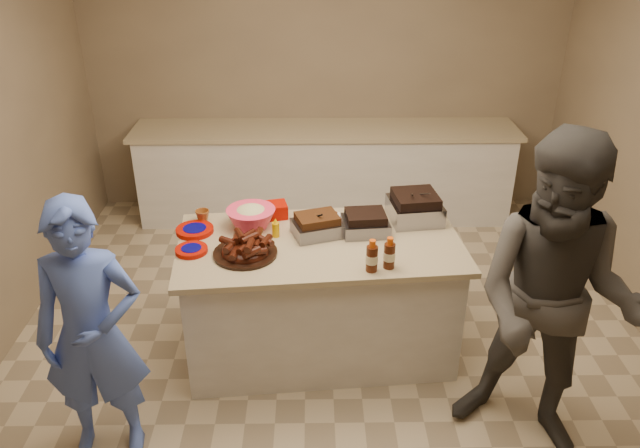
{
  "coord_description": "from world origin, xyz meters",
  "views": [
    {
      "loc": [
        -0.13,
        -3.36,
        2.8
      ],
      "look_at": [
        -0.08,
        0.16,
        0.96
      ],
      "focal_mm": 35.0,
      "sensor_mm": 36.0,
      "label": 1
    }
  ],
  "objects_px": {
    "rib_platter": "(245,255)",
    "bbq_bottle_a": "(371,270)",
    "roasting_pan": "(414,219)",
    "coleslaw_bowl": "(252,227)",
    "island": "(320,348)",
    "guest_gray": "(527,436)",
    "guest_blue": "(115,442)",
    "bbq_bottle_b": "(389,267)",
    "plastic_cup": "(203,222)",
    "mustard_bottle": "(276,236)"
  },
  "relations": [
    {
      "from": "bbq_bottle_a",
      "to": "bbq_bottle_b",
      "type": "xyz_separation_m",
      "value": [
        0.11,
        0.03,
        0.0
      ]
    },
    {
      "from": "coleslaw_bowl",
      "to": "guest_gray",
      "type": "height_order",
      "value": "coleslaw_bowl"
    },
    {
      "from": "bbq_bottle_b",
      "to": "plastic_cup",
      "type": "xyz_separation_m",
      "value": [
        -1.19,
        0.6,
        0.0
      ]
    },
    {
      "from": "roasting_pan",
      "to": "bbq_bottle_a",
      "type": "bearing_deg",
      "value": -125.5
    },
    {
      "from": "mustard_bottle",
      "to": "rib_platter",
      "type": "bearing_deg",
      "value": -127.54
    },
    {
      "from": "rib_platter",
      "to": "guest_blue",
      "type": "xyz_separation_m",
      "value": [
        -0.74,
        -0.68,
        -0.86
      ]
    },
    {
      "from": "rib_platter",
      "to": "plastic_cup",
      "type": "height_order",
      "value": "rib_platter"
    },
    {
      "from": "mustard_bottle",
      "to": "guest_blue",
      "type": "relative_size",
      "value": 0.08
    },
    {
      "from": "roasting_pan",
      "to": "coleslaw_bowl",
      "type": "xyz_separation_m",
      "value": [
        -1.1,
        -0.09,
        0.0
      ]
    },
    {
      "from": "island",
      "to": "guest_gray",
      "type": "height_order",
      "value": "island"
    },
    {
      "from": "island",
      "to": "rib_platter",
      "type": "xyz_separation_m",
      "value": [
        -0.46,
        -0.16,
        0.86
      ]
    },
    {
      "from": "bbq_bottle_a",
      "to": "guest_gray",
      "type": "bearing_deg",
      "value": -27.65
    },
    {
      "from": "mustard_bottle",
      "to": "guest_blue",
      "type": "bearing_deg",
      "value": -135.28
    },
    {
      "from": "bbq_bottle_a",
      "to": "plastic_cup",
      "type": "relative_size",
      "value": 2.17
    },
    {
      "from": "island",
      "to": "roasting_pan",
      "type": "xyz_separation_m",
      "value": [
        0.65,
        0.3,
        0.86
      ]
    },
    {
      "from": "roasting_pan",
      "to": "guest_blue",
      "type": "xyz_separation_m",
      "value": [
        -1.85,
        -1.14,
        -0.86
      ]
    },
    {
      "from": "coleslaw_bowl",
      "to": "bbq_bottle_a",
      "type": "bearing_deg",
      "value": -36.68
    },
    {
      "from": "guest_gray",
      "to": "mustard_bottle",
      "type": "bearing_deg",
      "value": 176.94
    },
    {
      "from": "island",
      "to": "guest_blue",
      "type": "xyz_separation_m",
      "value": [
        -1.21,
        -0.84,
        0.0
      ]
    },
    {
      "from": "roasting_pan",
      "to": "guest_blue",
      "type": "relative_size",
      "value": 0.21
    },
    {
      "from": "coleslaw_bowl",
      "to": "guest_blue",
      "type": "bearing_deg",
      "value": -125.73
    },
    {
      "from": "mustard_bottle",
      "to": "guest_blue",
      "type": "xyz_separation_m",
      "value": [
        -0.92,
        -0.91,
        -0.86
      ]
    },
    {
      "from": "island",
      "to": "plastic_cup",
      "type": "distance_m",
      "value": 1.2
    },
    {
      "from": "bbq_bottle_a",
      "to": "plastic_cup",
      "type": "distance_m",
      "value": 1.26
    },
    {
      "from": "roasting_pan",
      "to": "bbq_bottle_a",
      "type": "distance_m",
      "value": 0.74
    },
    {
      "from": "bbq_bottle_a",
      "to": "guest_blue",
      "type": "xyz_separation_m",
      "value": [
        -1.5,
        -0.49,
        -0.86
      ]
    },
    {
      "from": "plastic_cup",
      "to": "coleslaw_bowl",
      "type": "bearing_deg",
      "value": -12.86
    },
    {
      "from": "rib_platter",
      "to": "bbq_bottle_b",
      "type": "height_order",
      "value": "bbq_bottle_b"
    },
    {
      "from": "island",
      "to": "mustard_bottle",
      "type": "bearing_deg",
      "value": 160.88
    },
    {
      "from": "plastic_cup",
      "to": "guest_blue",
      "type": "bearing_deg",
      "value": -110.39
    },
    {
      "from": "bbq_bottle_b",
      "to": "coleslaw_bowl",
      "type": "bearing_deg",
      "value": 148.53
    },
    {
      "from": "rib_platter",
      "to": "bbq_bottle_a",
      "type": "bearing_deg",
      "value": -14.49
    },
    {
      "from": "roasting_pan",
      "to": "coleslaw_bowl",
      "type": "bearing_deg",
      "value": 177.43
    },
    {
      "from": "rib_platter",
      "to": "bbq_bottle_b",
      "type": "distance_m",
      "value": 0.88
    },
    {
      "from": "bbq_bottle_b",
      "to": "mustard_bottle",
      "type": "height_order",
      "value": "bbq_bottle_b"
    },
    {
      "from": "roasting_pan",
      "to": "bbq_bottle_a",
      "type": "height_order",
      "value": "bbq_bottle_a"
    },
    {
      "from": "coleslaw_bowl",
      "to": "mustard_bottle",
      "type": "relative_size",
      "value": 2.49
    },
    {
      "from": "bbq_bottle_a",
      "to": "mustard_bottle",
      "type": "bearing_deg",
      "value": 143.8
    },
    {
      "from": "island",
      "to": "roasting_pan",
      "type": "relative_size",
      "value": 5.43
    },
    {
      "from": "guest_blue",
      "to": "island",
      "type": "bearing_deg",
      "value": 29.47
    },
    {
      "from": "island",
      "to": "rib_platter",
      "type": "distance_m",
      "value": 0.99
    },
    {
      "from": "guest_blue",
      "to": "guest_gray",
      "type": "bearing_deg",
      "value": -5.15
    },
    {
      "from": "roasting_pan",
      "to": "mustard_bottle",
      "type": "xyz_separation_m",
      "value": [
        -0.93,
        -0.23,
        0.0
      ]
    },
    {
      "from": "plastic_cup",
      "to": "guest_gray",
      "type": "distance_m",
      "value": 2.44
    },
    {
      "from": "guest_gray",
      "to": "plastic_cup",
      "type": "bearing_deg",
      "value": 178.98
    },
    {
      "from": "bbq_bottle_a",
      "to": "guest_gray",
      "type": "relative_size",
      "value": 0.11
    },
    {
      "from": "bbq_bottle_a",
      "to": "guest_gray",
      "type": "xyz_separation_m",
      "value": [
        0.91,
        -0.48,
        -0.86
      ]
    },
    {
      "from": "island",
      "to": "plastic_cup",
      "type": "height_order",
      "value": "plastic_cup"
    },
    {
      "from": "mustard_bottle",
      "to": "plastic_cup",
      "type": "distance_m",
      "value": 0.55
    },
    {
      "from": "island",
      "to": "coleslaw_bowl",
      "type": "relative_size",
      "value": 5.54
    }
  ]
}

